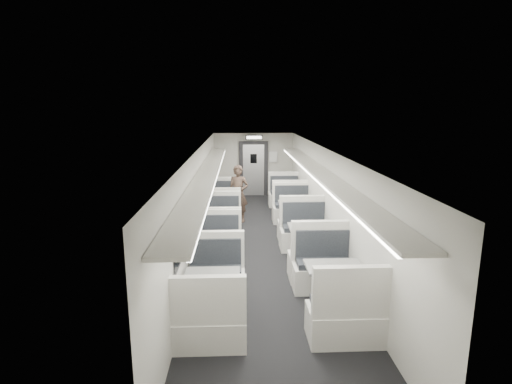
{
  "coord_description": "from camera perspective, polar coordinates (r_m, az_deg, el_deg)",
  "views": [
    {
      "loc": [
        -0.56,
        -9.13,
        3.35
      ],
      "look_at": [
        -0.13,
        0.76,
        1.25
      ],
      "focal_mm": 28.0,
      "sensor_mm": 36.0,
      "label": 1
    }
  ],
  "objects": [
    {
      "name": "window_c",
      "position": [
        8.42,
        -8.76,
        -1.87
      ],
      "size": [
        0.02,
        1.18,
        0.84
      ],
      "primitive_type": "cube",
      "color": "black",
      "rests_on": "room"
    },
    {
      "name": "booth_left_d",
      "position": [
        6.69,
        -6.21,
        -14.4
      ],
      "size": [
        1.06,
        2.14,
        1.15
      ],
      "color": "silver",
      "rests_on": "room"
    },
    {
      "name": "booth_left_b",
      "position": [
        10.43,
        -4.82,
        -4.73
      ],
      "size": [
        0.98,
        1.98,
        1.06
      ],
      "color": "silver",
      "rests_on": "room"
    },
    {
      "name": "wall_notice",
      "position": [
        15.22,
        2.48,
        5.02
      ],
      "size": [
        0.32,
        0.02,
        0.4
      ],
      "primitive_type": "cube",
      "color": "silver",
      "rests_on": "room"
    },
    {
      "name": "luggage_rack_right",
      "position": [
        9.12,
        8.95,
        2.82
      ],
      "size": [
        0.46,
        10.4,
        0.09
      ],
      "color": "silver",
      "rests_on": "room"
    },
    {
      "name": "room",
      "position": [
        9.39,
        0.99,
        -1.22
      ],
      "size": [
        3.24,
        12.24,
        2.64
      ],
      "color": "black",
      "rests_on": "ground"
    },
    {
      "name": "vestibule_door",
      "position": [
        15.25,
        -0.36,
        3.29
      ],
      "size": [
        1.1,
        0.13,
        2.1
      ],
      "color": "black",
      "rests_on": "room"
    },
    {
      "name": "booth_left_c",
      "position": [
        8.62,
        -5.32,
        -8.43
      ],
      "size": [
        0.96,
        1.94,
        1.04
      ],
      "color": "silver",
      "rests_on": "room"
    },
    {
      "name": "window_a",
      "position": [
        12.72,
        -6.65,
        2.88
      ],
      "size": [
        0.02,
        1.18,
        0.84
      ],
      "primitive_type": "cube",
      "color": "black",
      "rests_on": "room"
    },
    {
      "name": "booth_left_a",
      "position": [
        12.66,
        -4.42,
        -1.71
      ],
      "size": [
        0.98,
        1.98,
        1.06
      ],
      "color": "silver",
      "rests_on": "room"
    },
    {
      "name": "booth_right_d",
      "position": [
        6.94,
        11.04,
        -13.28
      ],
      "size": [
        1.14,
        2.31,
        1.24
      ],
      "color": "silver",
      "rests_on": "room"
    },
    {
      "name": "exit_sign",
      "position": [
        14.62,
        -0.29,
        7.81
      ],
      "size": [
        0.62,
        0.12,
        0.16
      ],
      "color": "black",
      "rests_on": "room"
    },
    {
      "name": "window_b",
      "position": [
        10.56,
        -7.49,
        0.99
      ],
      "size": [
        0.02,
        1.18,
        0.84
      ],
      "primitive_type": "cube",
      "color": "black",
      "rests_on": "room"
    },
    {
      "name": "booth_right_c",
      "position": [
        8.89,
        7.82,
        -7.34
      ],
      "size": [
        1.16,
        2.36,
        1.26
      ],
      "color": "silver",
      "rests_on": "room"
    },
    {
      "name": "booth_right_b",
      "position": [
        11.08,
        5.7,
        -3.43
      ],
      "size": [
        1.13,
        2.29,
        1.22
      ],
      "color": "silver",
      "rests_on": "room"
    },
    {
      "name": "booth_right_a",
      "position": [
        13.02,
        4.46,
        -1.18
      ],
      "size": [
        1.07,
        2.17,
        1.16
      ],
      "color": "silver",
      "rests_on": "room"
    },
    {
      "name": "luggage_rack_left",
      "position": [
        8.97,
        -6.85,
        2.72
      ],
      "size": [
        0.46,
        10.4,
        0.09
      ],
      "color": "silver",
      "rests_on": "room"
    },
    {
      "name": "window_d",
      "position": [
        6.32,
        -10.88,
        -6.65
      ],
      "size": [
        0.02,
        1.18,
        0.84
      ],
      "primitive_type": "cube",
      "color": "black",
      "rests_on": "room"
    },
    {
      "name": "passenger",
      "position": [
        11.81,
        -2.56,
        -0.24
      ],
      "size": [
        0.7,
        0.55,
        1.69
      ],
      "primitive_type": "imported",
      "rotation": [
        0.0,
        0.0,
        -0.26
      ],
      "color": "black",
      "rests_on": "room"
    }
  ]
}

